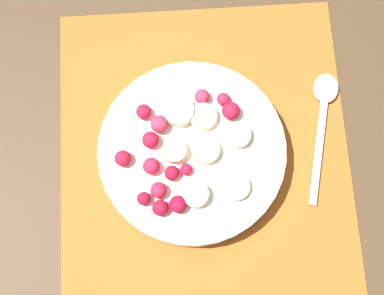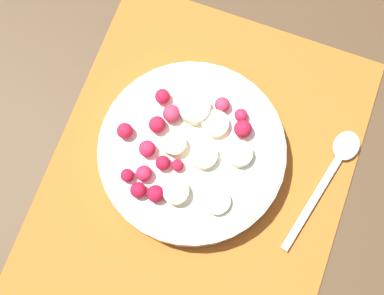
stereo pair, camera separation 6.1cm
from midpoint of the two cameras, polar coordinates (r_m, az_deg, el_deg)
The scene contains 4 objects.
ground_plane at distance 0.65m, azimuth 2.76°, elevation -5.19°, with size 3.00×3.00×0.00m, color #4C3823.
placemat at distance 0.65m, azimuth 2.77°, elevation -5.15°, with size 0.48×0.35×0.01m.
fruit_bowl at distance 0.63m, azimuth 2.67°, elevation -0.98°, with size 0.22×0.22×0.06m.
spoon at distance 0.68m, azimuth 17.53°, elevation -2.19°, with size 0.17×0.06×0.01m.
Camera 2 is at (-0.10, -0.04, 0.64)m, focal length 50.00 mm.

